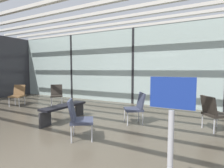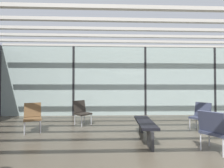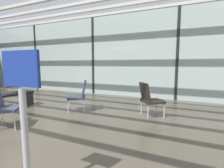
{
  "view_description": "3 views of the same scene",
  "coord_description": "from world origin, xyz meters",
  "px_view_note": "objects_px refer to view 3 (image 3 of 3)",
  "views": [
    {
      "loc": [
        2.7,
        -2.07,
        1.51
      ],
      "look_at": [
        -1.81,
        6.65,
        0.7
      ],
      "focal_mm": 27.59,
      "sensor_mm": 36.0,
      "label": 1
    },
    {
      "loc": [
        -1.91,
        -2.37,
        1.37
      ],
      "look_at": [
        -1.59,
        6.5,
        1.54
      ],
      "focal_mm": 24.88,
      "sensor_mm": 36.0,
      "label": 2
    },
    {
      "loc": [
        3.78,
        -1.26,
        1.32
      ],
      "look_at": [
        1.27,
        4.38,
        0.57
      ],
      "focal_mm": 26.36,
      "sensor_mm": 36.0,
      "label": 3
    }
  ],
  "objects_px": {
    "parked_airplane": "(119,52)",
    "lounge_chair_0": "(2,104)",
    "lounge_chair_1": "(14,84)",
    "waiting_bench": "(6,98)",
    "lounge_chair_2": "(149,98)",
    "lounge_chair_3": "(80,94)",
    "info_sign": "(25,134)"
  },
  "relations": [
    {
      "from": "lounge_chair_3",
      "to": "parked_airplane",
      "type": "bearing_deg",
      "value": 158.91
    },
    {
      "from": "parked_airplane",
      "to": "lounge_chair_1",
      "type": "relative_size",
      "value": 16.33
    },
    {
      "from": "lounge_chair_1",
      "to": "waiting_bench",
      "type": "height_order",
      "value": "lounge_chair_1"
    },
    {
      "from": "lounge_chair_2",
      "to": "waiting_bench",
      "type": "height_order",
      "value": "lounge_chair_2"
    },
    {
      "from": "parked_airplane",
      "to": "lounge_chair_0",
      "type": "xyz_separation_m",
      "value": [
        0.8,
        -8.56,
        -1.63
      ]
    },
    {
      "from": "lounge_chair_2",
      "to": "parked_airplane",
      "type": "bearing_deg",
      "value": -8.27
    },
    {
      "from": "lounge_chair_2",
      "to": "lounge_chair_3",
      "type": "relative_size",
      "value": 1.0
    },
    {
      "from": "lounge_chair_0",
      "to": "lounge_chair_3",
      "type": "relative_size",
      "value": 1.0
    },
    {
      "from": "parked_airplane",
      "to": "lounge_chair_0",
      "type": "bearing_deg",
      "value": -84.65
    },
    {
      "from": "lounge_chair_2",
      "to": "waiting_bench",
      "type": "bearing_deg",
      "value": 69.31
    },
    {
      "from": "lounge_chair_2",
      "to": "info_sign",
      "type": "bearing_deg",
      "value": 134.04
    },
    {
      "from": "parked_airplane",
      "to": "lounge_chair_2",
      "type": "xyz_separation_m",
      "value": [
        3.44,
        -6.62,
        -1.63
      ]
    },
    {
      "from": "lounge_chair_2",
      "to": "info_sign",
      "type": "distance_m",
      "value": 3.11
    },
    {
      "from": "lounge_chair_3",
      "to": "waiting_bench",
      "type": "bearing_deg",
      "value": -103.21
    },
    {
      "from": "lounge_chair_2",
      "to": "waiting_bench",
      "type": "distance_m",
      "value": 4.02
    },
    {
      "from": "lounge_chair_0",
      "to": "info_sign",
      "type": "relative_size",
      "value": 0.6
    },
    {
      "from": "parked_airplane",
      "to": "lounge_chair_0",
      "type": "height_order",
      "value": "parked_airplane"
    },
    {
      "from": "lounge_chair_0",
      "to": "lounge_chair_3",
      "type": "xyz_separation_m",
      "value": [
        0.76,
        1.65,
        0.0
      ]
    },
    {
      "from": "parked_airplane",
      "to": "waiting_bench",
      "type": "xyz_separation_m",
      "value": [
        -0.44,
        -7.66,
        -1.76
      ]
    },
    {
      "from": "parked_airplane",
      "to": "lounge_chair_3",
      "type": "height_order",
      "value": "parked_airplane"
    },
    {
      "from": "parked_airplane",
      "to": "lounge_chair_0",
      "type": "relative_size",
      "value": 16.33
    },
    {
      "from": "parked_airplane",
      "to": "waiting_bench",
      "type": "height_order",
      "value": "parked_airplane"
    },
    {
      "from": "info_sign",
      "to": "lounge_chair_1",
      "type": "bearing_deg",
      "value": 145.4
    },
    {
      "from": "parked_airplane",
      "to": "lounge_chair_2",
      "type": "height_order",
      "value": "parked_airplane"
    },
    {
      "from": "lounge_chair_0",
      "to": "info_sign",
      "type": "bearing_deg",
      "value": -151.62
    },
    {
      "from": "parked_airplane",
      "to": "waiting_bench",
      "type": "distance_m",
      "value": 7.87
    },
    {
      "from": "parked_airplane",
      "to": "info_sign",
      "type": "distance_m",
      "value": 10.2
    },
    {
      "from": "lounge_chair_1",
      "to": "lounge_chair_2",
      "type": "relative_size",
      "value": 1.0
    },
    {
      "from": "lounge_chair_2",
      "to": "lounge_chair_3",
      "type": "xyz_separation_m",
      "value": [
        -1.88,
        -0.29,
        0.0
      ]
    },
    {
      "from": "lounge_chair_1",
      "to": "parked_airplane",
      "type": "bearing_deg",
      "value": 23.82
    },
    {
      "from": "parked_airplane",
      "to": "info_sign",
      "type": "bearing_deg",
      "value": -73.34
    },
    {
      "from": "parked_airplane",
      "to": "lounge_chair_3",
      "type": "xyz_separation_m",
      "value": [
        1.56,
        -6.91,
        -1.63
      ]
    }
  ]
}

